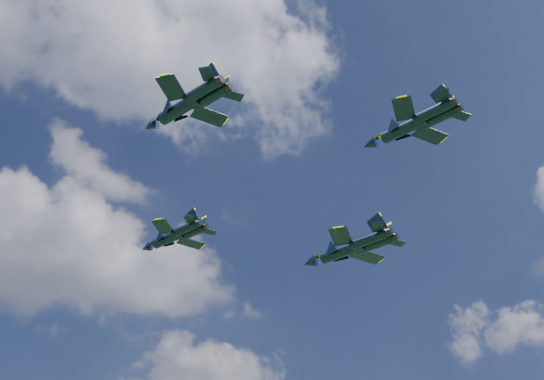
{
  "coord_description": "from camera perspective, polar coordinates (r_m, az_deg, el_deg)",
  "views": [
    {
      "loc": [
        -17.97,
        -75.38,
        3.38
      ],
      "look_at": [
        0.9,
        1.67,
        58.65
      ],
      "focal_mm": 45.0,
      "sensor_mm": 36.0,
      "label": 1
    }
  ],
  "objects": [
    {
      "name": "jet_lead",
      "position": [
        109.75,
        -8.79,
        -4.06
      ],
      "size": [
        11.61,
        12.97,
        3.36
      ],
      "rotation": [
        0.0,
        0.0,
        0.69
      ],
      "color": "black"
    },
    {
      "name": "jet_slot",
      "position": [
        90.52,
        10.74,
        5.01
      ],
      "size": [
        11.81,
        13.97,
        3.54
      ],
      "rotation": [
        0.0,
        0.0,
        0.64
      ],
      "color": "black"
    },
    {
      "name": "jet_left",
      "position": [
        86.22,
        -7.93,
        6.65
      ],
      "size": [
        11.86,
        13.83,
        3.52
      ],
      "rotation": [
        0.0,
        0.0,
        0.65
      ],
      "color": "black"
    },
    {
      "name": "jet_right",
      "position": [
        111.39,
        5.66,
        -5.15
      ],
      "size": [
        14.72,
        16.73,
        4.3
      ],
      "rotation": [
        0.0,
        0.0,
        0.68
      ],
      "color": "black"
    }
  ]
}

